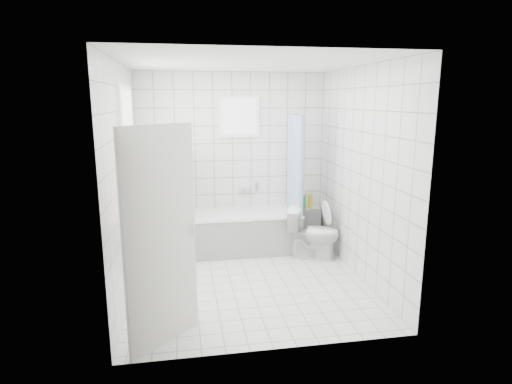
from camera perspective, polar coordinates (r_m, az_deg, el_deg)
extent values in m
plane|color=white|center=(5.40, -1.03, -11.80)|extent=(3.00, 3.00, 0.00)
plane|color=white|center=(4.95, -1.15, 16.86)|extent=(3.00, 3.00, 0.00)
cube|color=white|center=(6.49, -3.13, 4.22)|extent=(2.80, 0.02, 2.60)
cube|color=white|center=(3.58, 2.61, -2.33)|extent=(2.80, 0.02, 2.60)
cube|color=white|center=(5.00, -17.15, 1.32)|extent=(0.02, 3.00, 2.60)
cube|color=white|center=(5.41, 13.75, 2.30)|extent=(0.02, 3.00, 2.60)
cube|color=white|center=(5.25, -16.47, 5.17)|extent=(0.01, 0.90, 1.40)
cube|color=white|center=(6.40, -2.25, 9.97)|extent=(0.50, 0.01, 0.50)
cube|color=white|center=(5.38, -15.52, -2.66)|extent=(0.18, 1.02, 0.08)
cube|color=silver|center=(3.87, -12.54, -6.11)|extent=(0.61, 0.58, 2.00)
cube|color=white|center=(6.36, -1.92, -5.41)|extent=(1.67, 0.75, 0.55)
cube|color=white|center=(6.28, -1.94, -2.89)|extent=(1.69, 0.77, 0.03)
cube|color=white|center=(6.13, -10.34, -1.67)|extent=(0.15, 0.85, 1.50)
cube|color=white|center=(6.82, 6.71, -4.27)|extent=(0.40, 0.24, 0.55)
imported|color=white|center=(6.09, 7.65, -5.46)|extent=(0.81, 0.63, 0.72)
cylinder|color=silver|center=(6.20, 5.32, 10.32)|extent=(0.02, 0.80, 0.02)
cube|color=silver|center=(6.55, -1.50, 0.31)|extent=(0.18, 0.06, 0.06)
imported|color=white|center=(5.49, -15.37, -0.32)|extent=(0.13, 0.13, 0.30)
imported|color=#D168CF|center=(5.63, -15.22, -0.47)|extent=(0.12, 0.12, 0.21)
imported|color=white|center=(5.35, -15.49, -1.38)|extent=(0.15, 0.15, 0.17)
imported|color=#FF6382|center=(5.02, -15.87, -1.54)|extent=(0.16, 0.16, 0.29)
imported|color=#2EC0D3|center=(5.19, -15.65, -1.72)|extent=(0.11, 0.11, 0.18)
cylinder|color=yellow|center=(6.66, 7.22, -1.24)|extent=(0.06, 0.06, 0.22)
cylinder|color=red|center=(6.74, 6.43, -1.06)|extent=(0.06, 0.06, 0.22)
cylinder|color=green|center=(6.61, 6.40, -1.35)|extent=(0.06, 0.06, 0.21)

